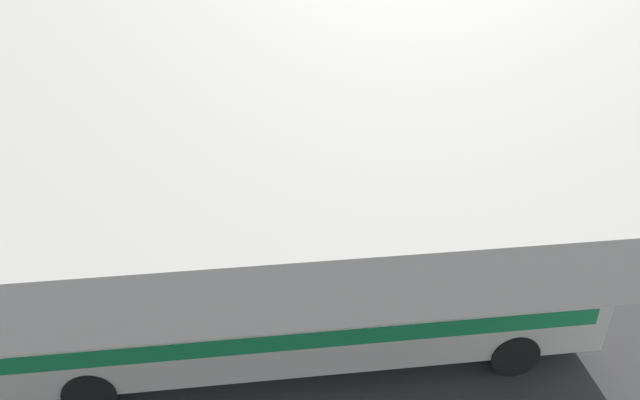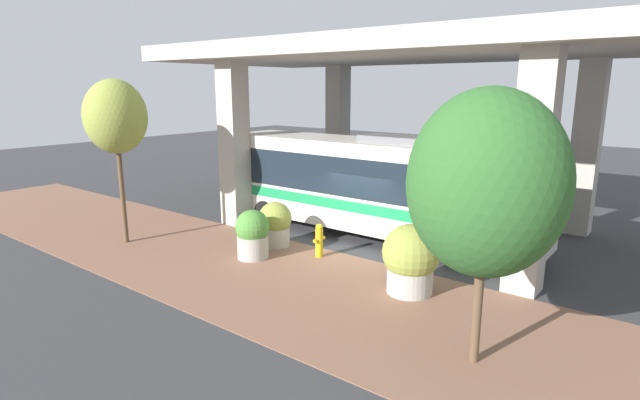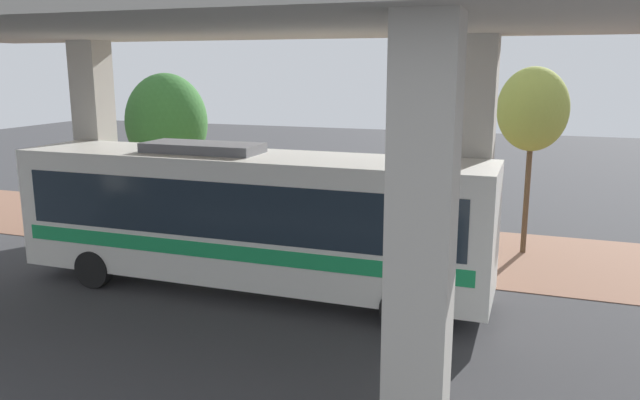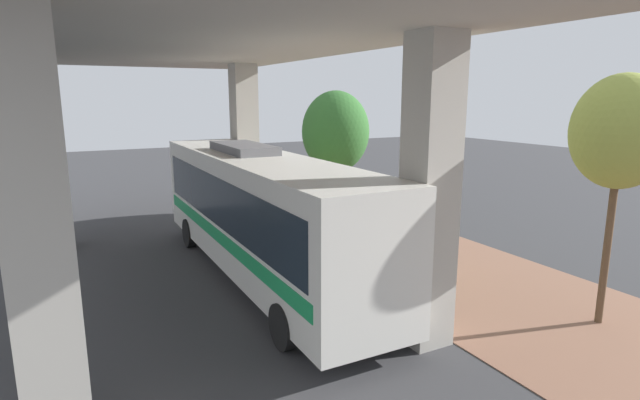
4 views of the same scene
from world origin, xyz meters
TOP-DOWN VIEW (x-y plane):
  - ground_plane at (0.00, 0.00)m, footprint 80.00×80.00m
  - sidewalk_strip at (-3.00, 0.00)m, footprint 6.00×40.00m
  - overpass at (4.00, 0.00)m, footprint 9.40×19.25m
  - bus at (2.18, 0.25)m, footprint 2.56×12.21m
  - fire_hydrant at (-0.75, 0.42)m, footprint 0.52×0.25m
  - planter_front at (-2.12, 2.07)m, footprint 1.10×1.10m
  - planter_middle at (-0.76, 2.33)m, footprint 1.16×1.16m
  - planter_back at (-1.53, -3.27)m, footprint 1.54×1.54m
  - street_tree_near at (-3.84, -5.94)m, footprint 2.99×2.99m
  - street_tree_far at (-3.71, 6.86)m, footprint 2.09×2.09m

SIDE VIEW (x-z plane):
  - ground_plane at x=0.00m, z-range 0.00..0.00m
  - sidewalk_strip at x=-3.00m, z-range 0.00..0.02m
  - fire_hydrant at x=-0.75m, z-range 0.01..1.14m
  - planter_middle at x=-0.76m, z-range 0.01..1.60m
  - planter_front at x=-2.12m, z-range 0.01..1.62m
  - planter_back at x=-1.53m, z-range 0.01..1.92m
  - bus at x=2.18m, z-range 0.16..3.96m
  - street_tree_near at x=-3.84m, z-range 0.94..6.41m
  - street_tree_far at x=-3.71m, z-range 1.58..7.29m
  - overpass at x=4.00m, z-range 2.66..9.70m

